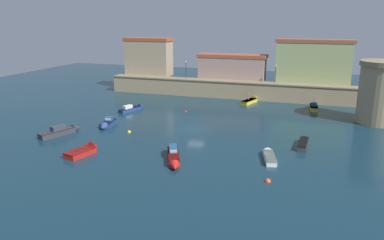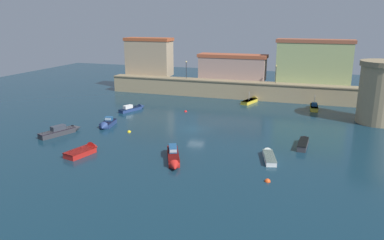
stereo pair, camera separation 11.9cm
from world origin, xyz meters
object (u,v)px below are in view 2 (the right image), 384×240
moored_boat_6 (62,131)px  moored_boat_8 (173,157)px  moored_boat_0 (314,106)px  moored_boat_1 (133,108)px  mooring_buoy_0 (186,112)px  mooring_buoy_1 (267,182)px  moored_boat_2 (251,101)px  quay_lamp_0 (186,67)px  moored_boat_7 (303,143)px  moored_boat_4 (269,155)px  moored_boat_5 (85,150)px  quay_lamp_1 (276,71)px  fortress_tower (382,92)px  moored_boat_3 (107,124)px  mooring_buoy_2 (129,132)px

moored_boat_6 → moored_boat_8: 20.18m
moored_boat_0 → moored_boat_1: moored_boat_0 is taller
mooring_buoy_0 → mooring_buoy_1: (18.30, -26.09, 0.00)m
moored_boat_2 → mooring_buoy_0: size_ratio=11.35×
quay_lamp_0 → mooring_buoy_1: (23.33, -40.93, -6.20)m
moored_boat_7 → moored_boat_4: bearing=151.2°
moored_boat_2 → moored_boat_5: 39.40m
mooring_buoy_0 → moored_boat_4: bearing=-47.5°
quay_lamp_1 → moored_boat_8: size_ratio=0.53×
moored_boat_4 → fortress_tower: bearing=-48.1°
quay_lamp_1 → moored_boat_7: bearing=-75.8°
moored_boat_2 → moored_boat_3: (-18.67, -24.98, 0.09)m
moored_boat_4 → moored_boat_6: 30.28m
moored_boat_2 → mooring_buoy_1: size_ratio=9.20×
fortress_tower → mooring_buoy_0: size_ratio=19.36×
moored_boat_8 → quay_lamp_1: bearing=145.2°
fortress_tower → moored_boat_6: bearing=-154.3°
moored_boat_6 → quay_lamp_1: bearing=-18.4°
mooring_buoy_0 → mooring_buoy_1: size_ratio=0.81×
fortress_tower → moored_boat_0: (-10.15, 6.94, -4.64)m
moored_boat_0 → mooring_buoy_0: (-22.28, -9.83, -0.47)m
quay_lamp_1 → mooring_buoy_0: quay_lamp_1 is taller
moored_boat_0 → mooring_buoy_2: (-26.12, -24.61, -0.47)m
fortress_tower → moored_boat_0: bearing=145.6°
moored_boat_4 → quay_lamp_1: bearing=-8.5°
moored_boat_5 → mooring_buoy_0: bearing=3.1°
quay_lamp_1 → moored_boat_3: quay_lamp_1 is taller
moored_boat_7 → moored_boat_0: bearing=0.7°
moored_boat_5 → moored_boat_8: 11.65m
moored_boat_2 → moored_boat_5: (-14.90, -36.48, 0.03)m
quay_lamp_0 → mooring_buoy_2: (1.19, -29.62, -6.20)m
moored_boat_7 → mooring_buoy_1: moored_boat_7 is taller
moored_boat_4 → moored_boat_8: moored_boat_8 is taller
moored_boat_7 → moored_boat_1: bearing=73.6°
quay_lamp_0 → moored_boat_3: 28.90m
moored_boat_3 → mooring_buoy_1: moored_boat_3 is taller
moored_boat_4 → moored_boat_8: 11.68m
quay_lamp_1 → moored_boat_0: quay_lamp_1 is taller
moored_boat_6 → moored_boat_8: moored_boat_6 is taller
moored_boat_1 → quay_lamp_1: bearing=-35.0°
fortress_tower → quay_lamp_0: size_ratio=2.64×
moored_boat_8 → moored_boat_2: bearing=150.9°
moored_boat_6 → mooring_buoy_0: size_ratio=13.09×
moored_boat_0 → mooring_buoy_1: (-3.98, -35.92, -0.47)m
moored_boat_1 → moored_boat_7: bearing=-89.5°
moored_boat_2 → mooring_buoy_2: 29.95m
moored_boat_3 → moored_boat_7: moored_boat_3 is taller
moored_boat_3 → mooring_buoy_2: (4.72, -1.52, -0.44)m
moored_boat_5 → moored_boat_7: size_ratio=0.89×
moored_boat_5 → moored_boat_0: bearing=-23.9°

